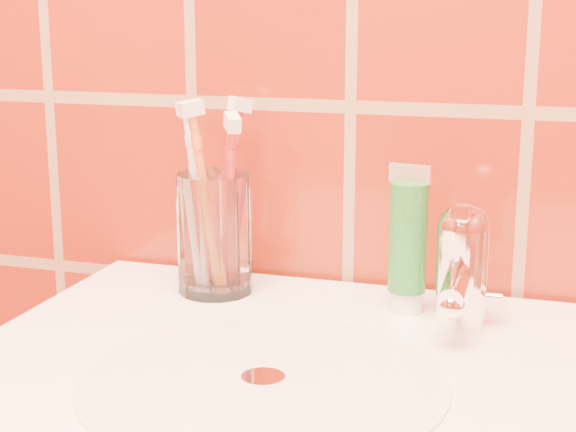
% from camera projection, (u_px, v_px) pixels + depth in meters
% --- Properties ---
extents(glass_tumbler, '(0.10, 0.10, 0.13)m').
position_uv_depth(glass_tumbler, '(215.00, 233.00, 0.92)').
color(glass_tumbler, white).
rests_on(glass_tumbler, pedestal_sink).
extents(toothpaste_tube, '(0.04, 0.04, 0.15)m').
position_uv_depth(toothpaste_tube, '(408.00, 244.00, 0.86)').
color(toothpaste_tube, white).
rests_on(toothpaste_tube, pedestal_sink).
extents(faucet, '(0.05, 0.11, 0.12)m').
position_uv_depth(faucet, '(462.00, 261.00, 0.83)').
color(faucet, white).
rests_on(faucet, pedestal_sink).
extents(toothbrush_0, '(0.08, 0.09, 0.22)m').
position_uv_depth(toothbrush_0, '(206.00, 201.00, 0.90)').
color(toothbrush_0, orange).
rests_on(toothbrush_0, glass_tumbler).
extents(toothbrush_1, '(0.10, 0.12, 0.21)m').
position_uv_depth(toothbrush_1, '(229.00, 208.00, 0.90)').
color(toothbrush_1, '#AC2524').
rests_on(toothbrush_1, glass_tumbler).
extents(toothbrush_2, '(0.10, 0.11, 0.22)m').
position_uv_depth(toothbrush_2, '(225.00, 195.00, 0.94)').
color(toothbrush_2, '#B3263A').
rests_on(toothbrush_2, glass_tumbler).
extents(toothbrush_3, '(0.10, 0.09, 0.21)m').
position_uv_depth(toothbrush_3, '(197.00, 198.00, 0.92)').
color(toothbrush_3, white).
rests_on(toothbrush_3, glass_tumbler).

